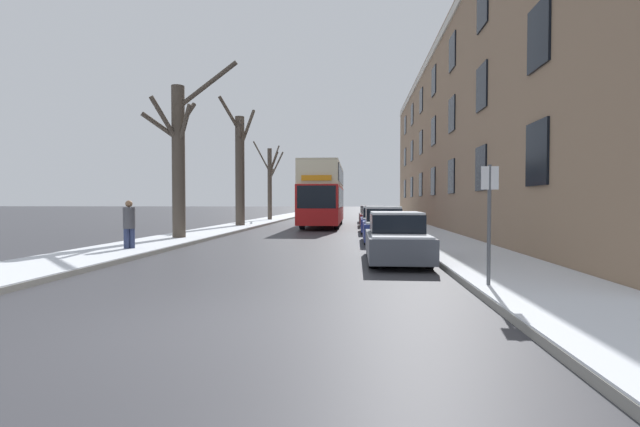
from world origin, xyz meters
name	(u,v)px	position (x,y,z in m)	size (l,w,h in m)	color
ground_plane	(195,329)	(0.00, 0.00, 0.00)	(320.00, 320.00, 0.00)	#38383D
sidewalk_left	(298,214)	(-5.83, 53.00, 0.08)	(2.84, 130.00, 0.16)	gray
sidewalk_right	(383,214)	(5.83, 53.00, 0.08)	(2.84, 130.00, 0.16)	gray
terrace_facade_right	(505,134)	(11.74, 22.86, 6.10)	(9.10, 42.65, 12.20)	#8C7056
bare_tree_left_0	(179,155)	(-5.63, 12.79, 3.81)	(3.99, 2.39, 7.91)	#4C4238
bare_tree_left_1	(240,167)	(-5.66, 22.84, 4.12)	(1.80, 3.22, 8.61)	#4C4238
bare_tree_left_2	(270,180)	(-5.58, 32.63, 3.71)	(3.23, 3.07, 7.35)	#4C4238
double_decker_bus	(323,192)	(-0.11, 24.46, 2.45)	(2.57, 10.64, 4.33)	red
parked_car_0	(396,239)	(3.35, 6.87, 0.67)	(1.68, 4.09, 1.45)	#474C56
parked_car_1	(383,226)	(3.35, 12.80, 0.71)	(1.69, 3.97, 1.55)	navy
parked_car_2	(377,221)	(3.35, 18.51, 0.68)	(1.78, 4.22, 1.47)	navy
parked_car_3	(372,217)	(3.35, 24.73, 0.69)	(1.78, 4.11, 1.49)	maroon
parked_car_4	(370,215)	(3.35, 30.59, 0.67)	(1.81, 4.47, 1.45)	#474C56
pedestrian_left_sidewalk	(129,224)	(-5.50, 8.27, 0.98)	(0.39, 0.39, 1.79)	navy
street_sign_post	(489,219)	(4.71, 2.69, 1.41)	(0.32, 0.07, 2.44)	#4C4F54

